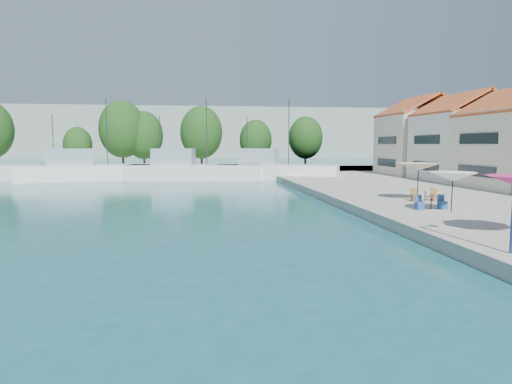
{
  "coord_description": "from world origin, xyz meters",
  "views": [
    {
      "loc": [
        -3.77,
        -2.23,
        4.34
      ],
      "look_at": [
        0.1,
        26.0,
        1.35
      ],
      "focal_mm": 32.0,
      "sensor_mm": 36.0,
      "label": 1
    }
  ],
  "objects": [
    {
      "name": "tree_04",
      "position": [
        -14.56,
        70.64,
        6.63
      ],
      "size": [
        7.06,
        7.06,
        10.44
      ],
      "color": "#3F2B19",
      "rests_on": "quay_far"
    },
    {
      "name": "tree_08",
      "position": [
        14.67,
        71.81,
        5.4
      ],
      "size": [
        5.62,
        5.62,
        8.32
      ],
      "color": "#3F2B19",
      "rests_on": "quay_far"
    },
    {
      "name": "quay_far",
      "position": [
        -8.0,
        67.0,
        0.3
      ],
      "size": [
        90.0,
        16.0,
        0.6
      ],
      "primitive_type": "cube",
      "color": "gray",
      "rests_on": "ground"
    },
    {
      "name": "cafe_table_03",
      "position": [
        11.3,
        25.75,
        0.89
      ],
      "size": [
        1.82,
        0.7,
        0.76
      ],
      "color": "black",
      "rests_on": "quay_right"
    },
    {
      "name": "building_06",
      "position": [
        24.0,
        51.0,
        5.5
      ],
      "size": [
        9.0,
        8.8,
        10.2
      ],
      "color": "beige",
      "rests_on": "quay_right"
    },
    {
      "name": "trawler_03",
      "position": [
        -4.17,
        54.57,
        1.07
      ],
      "size": [
        16.9,
        6.76,
        10.2
      ],
      "rotation": [
        0.0,
        0.0,
        -0.15
      ],
      "color": "silver",
      "rests_on": "ground"
    },
    {
      "name": "hill_east",
      "position": [
        40.0,
        180.0,
        6.0
      ],
      "size": [
        140.0,
        40.0,
        12.0
      ],
      "primitive_type": "cube",
      "color": "gray",
      "rests_on": "ground"
    },
    {
      "name": "cafe_table_02",
      "position": [
        9.75,
        22.14,
        0.89
      ],
      "size": [
        1.82,
        0.7,
        0.76
      ],
      "color": "black",
      "rests_on": "quay_right"
    },
    {
      "name": "tree_06",
      "position": [
        -2.5,
        69.19,
        6.14
      ],
      "size": [
        6.49,
        6.49,
        9.6
      ],
      "color": "#3F2B19",
      "rests_on": "quay_far"
    },
    {
      "name": "trawler_02",
      "position": [
        -16.33,
        55.29,
        1.07
      ],
      "size": [
        17.88,
        8.68,
        10.2
      ],
      "rotation": [
        0.0,
        0.0,
        0.25
      ],
      "color": "white",
      "rests_on": "ground"
    },
    {
      "name": "tree_07",
      "position": [
        6.06,
        69.8,
        4.99
      ],
      "size": [
        5.14,
        5.14,
        7.61
      ],
      "color": "#3F2B19",
      "rests_on": "quay_far"
    },
    {
      "name": "umbrella_white",
      "position": [
        10.39,
        21.12,
        2.56
      ],
      "size": [
        2.63,
        2.63,
        2.21
      ],
      "color": "black",
      "rests_on": "quay_right"
    },
    {
      "name": "tree_03",
      "position": [
        -21.4,
        71.37,
        4.29
      ],
      "size": [
        4.33,
        4.33,
        6.41
      ],
      "color": "#3F2B19",
      "rests_on": "quay_far"
    },
    {
      "name": "tree_05",
      "position": [
        -11.42,
        71.26,
        5.73
      ],
      "size": [
        6.0,
        6.0,
        8.89
      ],
      "color": "#3F2B19",
      "rests_on": "quay_far"
    },
    {
      "name": "hill_west",
      "position": [
        -30.0,
        160.0,
        8.0
      ],
      "size": [
        180.0,
        40.0,
        16.0
      ],
      "primitive_type": "cube",
      "color": "gray",
      "rests_on": "ground"
    },
    {
      "name": "umbrella_cream",
      "position": [
        11.14,
        26.45,
        2.84
      ],
      "size": [
        2.87,
        2.87,
        2.49
      ],
      "color": "black",
      "rests_on": "quay_right"
    },
    {
      "name": "trawler_04",
      "position": [
        6.0,
        53.13,
        1.07
      ],
      "size": [
        15.35,
        9.38,
        10.2
      ],
      "rotation": [
        0.0,
        0.0,
        -0.4
      ],
      "color": "silver",
      "rests_on": "ground"
    },
    {
      "name": "building_05",
      "position": [
        24.0,
        42.0,
        5.26
      ],
      "size": [
        8.4,
        8.8,
        9.7
      ],
      "color": "white",
      "rests_on": "quay_right"
    }
  ]
}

